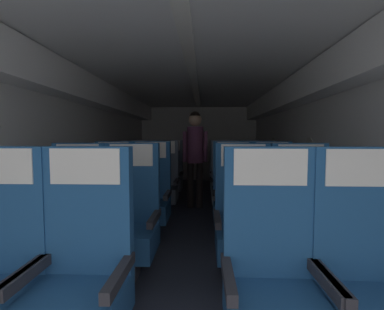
% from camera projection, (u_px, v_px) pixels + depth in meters
% --- Properties ---
extents(ground, '(3.53, 8.16, 0.02)m').
position_uv_depth(ground, '(193.00, 223.00, 3.88)').
color(ground, '#2D3342').
extents(fuselage_shell, '(3.41, 7.81, 2.14)m').
position_uv_depth(fuselage_shell, '(194.00, 117.00, 4.05)').
color(fuselage_shell, silver).
rests_on(fuselage_shell, ground).
extents(seat_a_left_aisle, '(0.52, 0.50, 1.18)m').
position_uv_depth(seat_a_left_aisle, '(80.00, 275.00, 1.44)').
color(seat_a_left_aisle, '#38383D').
rests_on(seat_a_left_aisle, ground).
extents(seat_a_right_aisle, '(0.52, 0.50, 1.18)m').
position_uv_depth(seat_a_right_aisle, '(369.00, 282.00, 1.37)').
color(seat_a_right_aisle, '#38383D').
rests_on(seat_a_right_aisle, ground).
extents(seat_a_right_window, '(0.52, 0.50, 1.18)m').
position_uv_depth(seat_a_right_window, '(272.00, 279.00, 1.41)').
color(seat_a_right_window, '#38383D').
rests_on(seat_a_right_window, ground).
extents(seat_b_left_window, '(0.52, 0.50, 1.18)m').
position_uv_depth(seat_b_left_window, '(75.00, 220.00, 2.41)').
color(seat_b_left_window, '#38383D').
rests_on(seat_b_left_window, ground).
extents(seat_b_left_aisle, '(0.52, 0.50, 1.18)m').
position_uv_depth(seat_b_left_aisle, '(130.00, 220.00, 2.40)').
color(seat_b_left_aisle, '#38383D').
rests_on(seat_b_left_aisle, ground).
extents(seat_b_right_aisle, '(0.52, 0.50, 1.18)m').
position_uv_depth(seat_b_right_aisle, '(302.00, 223.00, 2.32)').
color(seat_b_right_aisle, '#38383D').
rests_on(seat_b_right_aisle, ground).
extents(seat_b_right_window, '(0.52, 0.50, 1.18)m').
position_uv_depth(seat_b_right_window, '(244.00, 221.00, 2.36)').
color(seat_b_right_window, '#38383D').
rests_on(seat_b_right_window, ground).
extents(seat_c_left_window, '(0.52, 0.50, 1.18)m').
position_uv_depth(seat_c_left_window, '(112.00, 196.00, 3.39)').
color(seat_c_left_window, '#38383D').
rests_on(seat_c_left_window, ground).
extents(seat_c_left_aisle, '(0.52, 0.50, 1.18)m').
position_uv_depth(seat_c_left_aisle, '(150.00, 197.00, 3.35)').
color(seat_c_left_aisle, '#38383D').
rests_on(seat_c_left_aisle, ground).
extents(seat_c_right_aisle, '(0.52, 0.50, 1.18)m').
position_uv_depth(seat_c_right_aisle, '(273.00, 198.00, 3.28)').
color(seat_c_right_aisle, '#38383D').
rests_on(seat_c_right_aisle, ground).
extents(seat_c_right_window, '(0.52, 0.50, 1.18)m').
position_uv_depth(seat_c_right_window, '(233.00, 197.00, 3.32)').
color(seat_c_right_window, '#38383D').
rests_on(seat_c_right_window, ground).
extents(seat_d_left_window, '(0.52, 0.50, 1.18)m').
position_uv_depth(seat_d_left_window, '(132.00, 183.00, 4.34)').
color(seat_d_left_window, '#38383D').
rests_on(seat_d_left_window, ground).
extents(seat_d_left_aisle, '(0.52, 0.50, 1.18)m').
position_uv_depth(seat_d_left_aisle, '(162.00, 183.00, 4.31)').
color(seat_d_left_aisle, '#38383D').
rests_on(seat_d_left_aisle, ground).
extents(seat_d_right_aisle, '(0.52, 0.50, 1.18)m').
position_uv_depth(seat_d_right_aisle, '(258.00, 184.00, 4.23)').
color(seat_d_right_aisle, '#38383D').
rests_on(seat_d_right_aisle, ground).
extents(seat_d_right_window, '(0.52, 0.50, 1.18)m').
position_uv_depth(seat_d_right_window, '(227.00, 184.00, 4.27)').
color(seat_d_right_window, '#38383D').
rests_on(seat_d_right_window, ground).
extents(seat_e_left_window, '(0.52, 0.50, 1.18)m').
position_uv_depth(seat_e_left_window, '(144.00, 175.00, 5.28)').
color(seat_e_left_window, '#38383D').
rests_on(seat_e_left_window, ground).
extents(seat_e_left_aisle, '(0.52, 0.50, 1.18)m').
position_uv_depth(seat_e_left_aisle, '(170.00, 175.00, 5.25)').
color(seat_e_left_aisle, '#38383D').
rests_on(seat_e_left_aisle, ground).
extents(seat_e_right_aisle, '(0.52, 0.50, 1.18)m').
position_uv_depth(seat_e_right_aisle, '(248.00, 176.00, 5.20)').
color(seat_e_right_aisle, '#38383D').
rests_on(seat_e_right_aisle, ground).
extents(seat_e_right_window, '(0.52, 0.50, 1.18)m').
position_uv_depth(seat_e_right_window, '(223.00, 175.00, 5.22)').
color(seat_e_right_window, '#38383D').
rests_on(seat_e_right_window, ground).
extents(flight_attendant, '(0.43, 0.28, 1.67)m').
position_uv_depth(flight_attendant, '(195.00, 148.00, 4.63)').
color(flight_attendant, black).
rests_on(flight_attendant, ground).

